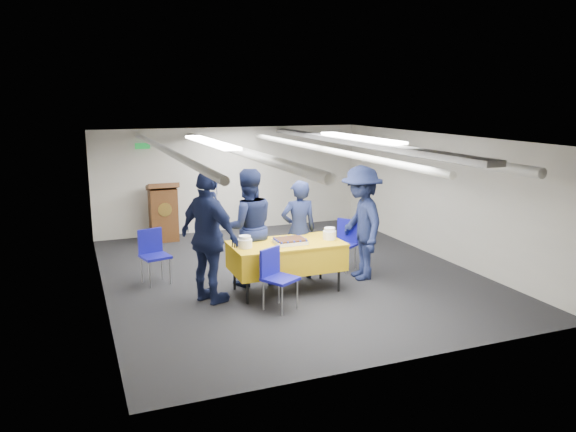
% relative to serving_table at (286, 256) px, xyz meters
% --- Properties ---
extents(ground, '(7.00, 7.00, 0.00)m').
position_rel_serving_table_xyz_m(ground, '(0.34, 0.78, -0.56)').
color(ground, black).
rests_on(ground, ground).
extents(room_shell, '(6.00, 7.00, 2.30)m').
position_rel_serving_table_xyz_m(room_shell, '(0.44, 1.19, 1.25)').
color(room_shell, beige).
rests_on(room_shell, ground).
extents(serving_table, '(1.72, 0.91, 0.77)m').
position_rel_serving_table_xyz_m(serving_table, '(0.00, 0.00, 0.00)').
color(serving_table, black).
rests_on(serving_table, ground).
extents(sheet_cake, '(0.47, 0.36, 0.09)m').
position_rel_serving_table_xyz_m(sheet_cake, '(0.03, -0.08, 0.25)').
color(sheet_cake, white).
rests_on(sheet_cake, serving_table).
extents(plate_stack_left, '(0.22, 0.22, 0.18)m').
position_rel_serving_table_xyz_m(plate_stack_left, '(-0.68, -0.05, 0.29)').
color(plate_stack_left, white).
rests_on(plate_stack_left, serving_table).
extents(plate_stack_right, '(0.21, 0.21, 0.18)m').
position_rel_serving_table_xyz_m(plate_stack_right, '(0.71, -0.05, 0.30)').
color(plate_stack_right, white).
rests_on(plate_stack_right, serving_table).
extents(podium, '(0.62, 0.53, 1.25)m').
position_rel_serving_table_xyz_m(podium, '(-1.26, 3.83, 0.05)').
color(podium, '#5D3317').
rests_on(podium, ground).
extents(chair_near, '(0.57, 0.57, 0.87)m').
position_rel_serving_table_xyz_m(chair_near, '(-0.41, -0.64, -0.03)').
color(chair_near, gray).
rests_on(chair_near, ground).
extents(chair_right, '(0.58, 0.58, 0.87)m').
position_rel_serving_table_xyz_m(chair_right, '(1.35, 0.68, -0.03)').
color(chair_right, gray).
rests_on(chair_right, ground).
extents(chair_left, '(0.51, 0.51, 0.87)m').
position_rel_serving_table_xyz_m(chair_left, '(-1.85, 1.17, -0.03)').
color(chair_left, gray).
rests_on(chair_left, ground).
extents(sailor_a, '(0.62, 0.43, 1.64)m').
position_rel_serving_table_xyz_m(sailor_a, '(0.41, 0.50, 0.26)').
color(sailor_a, black).
rests_on(sailor_a, ground).
extents(sailor_b, '(0.95, 0.76, 1.86)m').
position_rel_serving_table_xyz_m(sailor_b, '(-0.45, 0.53, 0.37)').
color(sailor_b, black).
rests_on(sailor_b, ground).
extents(sailor_c, '(0.95, 1.23, 1.95)m').
position_rel_serving_table_xyz_m(sailor_c, '(-1.21, -0.04, 0.42)').
color(sailor_c, black).
rests_on(sailor_c, ground).
extents(sailor_d, '(0.86, 1.30, 1.87)m').
position_rel_serving_table_xyz_m(sailor_d, '(1.37, 0.14, 0.38)').
color(sailor_d, black).
rests_on(sailor_d, ground).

